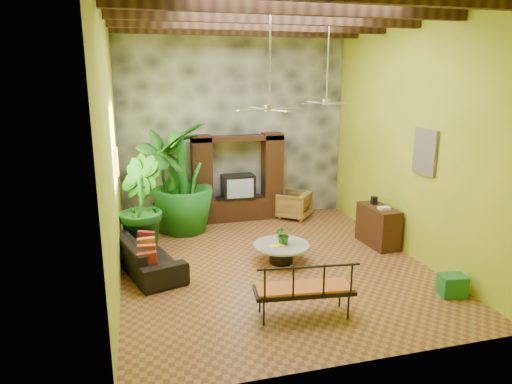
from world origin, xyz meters
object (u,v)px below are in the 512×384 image
object	(u,v)px
sofa	(147,254)
tall_plant_c	(183,178)
entertainment_center	(238,184)
coffee_table	(281,251)
tall_plant_b	(139,205)
side_console	(378,226)
ceiling_fan_front	(270,97)
ceiling_fan_back	(327,93)
green_bin	(452,285)
iron_bench	(306,287)
wicker_armchair	(294,205)
tall_plant_a	(164,183)

from	to	relation	value
sofa	tall_plant_c	bearing A→B (deg)	-41.19
entertainment_center	coffee_table	bearing A→B (deg)	-86.26
tall_plant_b	coffee_table	xyz separation A→B (m)	(2.79, -1.42, -0.80)
tall_plant_b	tall_plant_c	size ratio (longest dim) A/B	0.78
coffee_table	tall_plant_b	bearing A→B (deg)	153.08
coffee_table	side_console	distance (m)	2.49
entertainment_center	ceiling_fan_front	world-z (taller)	ceiling_fan_front
entertainment_center	ceiling_fan_back	size ratio (longest dim) A/B	1.29
entertainment_center	sofa	distance (m)	3.78
side_console	ceiling_fan_back	bearing A→B (deg)	141.04
tall_plant_c	green_bin	bearing A→B (deg)	-48.44
entertainment_center	iron_bench	xyz separation A→B (m)	(-0.13, -5.35, -0.43)
tall_plant_c	coffee_table	xyz separation A→B (m)	(1.71, -2.50, -1.10)
ceiling_fan_back	wicker_armchair	world-z (taller)	ceiling_fan_back
wicker_armchair	tall_plant_b	size ratio (longest dim) A/B	0.38
tall_plant_c	iron_bench	xyz separation A→B (m)	(1.38, -4.75, -0.82)
entertainment_center	iron_bench	size ratio (longest dim) A/B	1.46
ceiling_fan_back	iron_bench	xyz separation A→B (m)	(-1.73, -3.41, -2.87)
tall_plant_b	iron_bench	xyz separation A→B (m)	(2.45, -3.66, -0.52)
entertainment_center	side_console	size ratio (longest dim) A/B	2.14
tall_plant_b	tall_plant_c	distance (m)	1.56
green_bin	tall_plant_b	bearing A→B (deg)	145.43
entertainment_center	tall_plant_b	bearing A→B (deg)	-146.85
tall_plant_b	ceiling_fan_back	bearing A→B (deg)	-3.40
entertainment_center	iron_bench	distance (m)	5.37
wicker_armchair	green_bin	world-z (taller)	wicker_armchair
sofa	green_bin	distance (m)	5.73
tall_plant_c	iron_bench	size ratio (longest dim) A/B	1.65
entertainment_center	ceiling_fan_front	distance (m)	4.30
coffee_table	iron_bench	xyz separation A→B (m)	(-0.34, -2.24, 0.28)
wicker_armchair	side_console	distance (m)	2.69
wicker_armchair	tall_plant_c	distance (m)	3.18
sofa	iron_bench	bearing A→B (deg)	-154.38
iron_bench	tall_plant_c	bearing A→B (deg)	113.06
iron_bench	green_bin	xyz separation A→B (m)	(2.78, 0.05, -0.34)
ceiling_fan_front	iron_bench	bearing A→B (deg)	-87.87
tall_plant_b	iron_bench	size ratio (longest dim) A/B	1.28
wicker_armchair	ceiling_fan_front	bearing A→B (deg)	13.46
tall_plant_b	tall_plant_a	bearing A→B (deg)	60.38
ceiling_fan_back	coffee_table	xyz separation A→B (m)	(-1.40, -1.17, -3.15)
entertainment_center	ceiling_fan_front	size ratio (longest dim) A/B	1.29
ceiling_fan_front	tall_plant_a	size ratio (longest dim) A/B	0.74
ceiling_fan_front	tall_plant_b	bearing A→B (deg)	142.22
coffee_table	iron_bench	bearing A→B (deg)	-98.51
coffee_table	green_bin	world-z (taller)	coffee_table
wicker_armchair	tall_plant_a	xyz separation A→B (m)	(-3.45, -0.31, 0.90)
tall_plant_c	coffee_table	size ratio (longest dim) A/B	2.34
sofa	iron_bench	xyz separation A→B (m)	(2.36, -2.58, 0.21)
tall_plant_a	tall_plant_c	xyz separation A→B (m)	(0.44, -0.02, 0.09)
sofa	coffee_table	size ratio (longest dim) A/B	1.92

